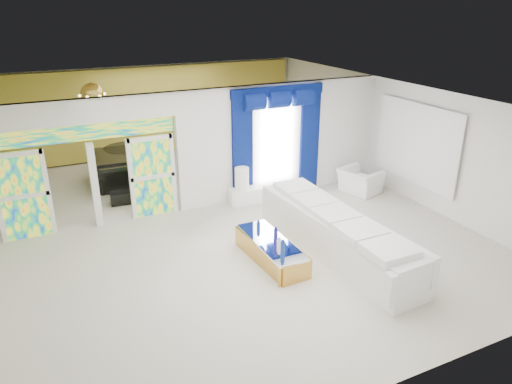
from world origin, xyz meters
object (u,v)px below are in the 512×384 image
white_sofa (336,235)px  grand_piano (117,169)px  coffee_table (271,251)px  armchair (360,181)px  console_table (253,195)px

white_sofa → grand_piano: grand_piano is taller
coffee_table → armchair: bearing=30.0°
coffee_table → grand_piano: (-2.00, 5.90, 0.22)m
console_table → white_sofa: bearing=-82.8°
armchair → grand_piano: bearing=42.1°
coffee_table → armchair: (3.91, 2.26, 0.12)m
white_sofa → grand_piano: 7.04m
grand_piano → console_table: bearing=-41.4°
white_sofa → armchair: bearing=41.3°
white_sofa → coffee_table: white_sofa is taller
console_table → armchair: (2.97, -0.65, 0.12)m
white_sofa → armchair: size_ratio=4.34×
armchair → white_sofa: bearing=118.7°
armchair → grand_piano: size_ratio=0.60×
coffee_table → grand_piano: grand_piano is taller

